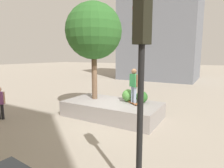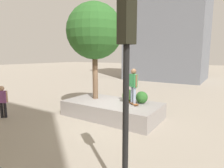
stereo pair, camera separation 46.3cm
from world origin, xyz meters
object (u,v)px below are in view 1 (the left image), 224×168
(traffic_light_median, at_px, (141,68))
(plaza_tree, at_px, (94,31))
(skateboard, at_px, (133,103))
(planter_ledge, at_px, (112,109))
(skateboarder, at_px, (134,83))

(traffic_light_median, bearing_deg, plaza_tree, -47.10)
(skateboard, xyz_separation_m, traffic_light_median, (-2.12, 4.67, 2.00))
(planter_ledge, distance_m, plaza_tree, 4.04)
(traffic_light_median, bearing_deg, skateboard, -65.60)
(skateboard, distance_m, skateboarder, 0.95)
(skateboard, bearing_deg, traffic_light_median, 114.40)
(skateboarder, bearing_deg, skateboard, 180.00)
(planter_ledge, relative_size, traffic_light_median, 1.16)
(skateboard, relative_size, traffic_light_median, 0.19)
(planter_ledge, distance_m, skateboarder, 1.77)
(skateboard, bearing_deg, planter_ledge, 6.84)
(planter_ledge, distance_m, traffic_light_median, 6.07)
(skateboard, height_order, traffic_light_median, traffic_light_median)
(plaza_tree, relative_size, traffic_light_median, 1.21)
(skateboard, distance_m, traffic_light_median, 5.50)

